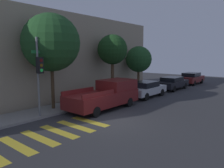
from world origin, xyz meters
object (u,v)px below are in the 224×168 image
sedan_middle (172,83)px  tree_midblock (112,50)px  traffic_light_pole (45,63)px  sedan_far_end (191,78)px  tree_far_end (139,59)px  sedan_near_corner (146,89)px  pickup_truck (106,95)px  tree_near_corner (51,43)px

sedan_middle → tree_midblock: (-7.09, 2.29, 3.32)m
sedan_middle → tree_midblock: bearing=162.1°
traffic_light_pole → sedan_far_end: (20.00, -1.27, -2.44)m
sedan_far_end → tree_far_end: (-8.59, 2.29, 2.42)m
sedan_near_corner → tree_far_end: 4.10m
sedan_near_corner → tree_midblock: bearing=127.2°
sedan_middle → sedan_far_end: size_ratio=1.03×
pickup_truck → sedan_middle: (10.51, 0.00, -0.21)m
tree_near_corner → tree_midblock: 6.11m
traffic_light_pole → sedan_middle: traffic_light_pole is taller
sedan_middle → tree_near_corner: (-13.20, 2.29, 3.67)m
sedan_middle → pickup_truck: bearing=-180.0°
sedan_near_corner → sedan_far_end: size_ratio=0.97×
pickup_truck → tree_far_end: tree_far_end is taller
sedan_far_end → tree_far_end: tree_far_end is taller
sedan_near_corner → traffic_light_pole: bearing=172.0°
sedan_middle → sedan_near_corner: bearing=180.0°
sedan_far_end → tree_midblock: size_ratio=0.82×
tree_near_corner → tree_far_end: tree_near_corner is taller
tree_near_corner → tree_far_end: size_ratio=1.39×
tree_midblock → sedan_near_corner: bearing=-52.8°
traffic_light_pole → pickup_truck: (3.88, -1.27, -2.27)m
sedan_middle → sedan_far_end: (5.61, 0.00, 0.04)m
traffic_light_pole → sedan_far_end: size_ratio=1.05×
sedan_far_end → traffic_light_pole: bearing=176.4°
traffic_light_pole → tree_near_corner: 1.97m
sedan_middle → sedan_far_end: bearing=0.0°
pickup_truck → tree_midblock: size_ratio=1.02×
pickup_truck → tree_far_end: (7.52, 2.29, 2.25)m
sedan_near_corner → sedan_middle: size_ratio=0.94×
tree_far_end → traffic_light_pole: bearing=-174.9°
pickup_truck → tree_far_end: 8.17m
tree_near_corner → sedan_near_corner: bearing=-16.3°
traffic_light_pole → tree_midblock: size_ratio=0.86×
pickup_truck → tree_near_corner: 4.94m
traffic_light_pole → tree_midblock: 7.41m
sedan_middle → tree_near_corner: bearing=170.2°
tree_far_end → sedan_middle: bearing=-37.4°
tree_near_corner → tree_midblock: bearing=0.0°
tree_near_corner → tree_midblock: tree_near_corner is taller
traffic_light_pole → tree_near_corner: tree_near_corner is taller
tree_midblock → tree_far_end: bearing=-0.0°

